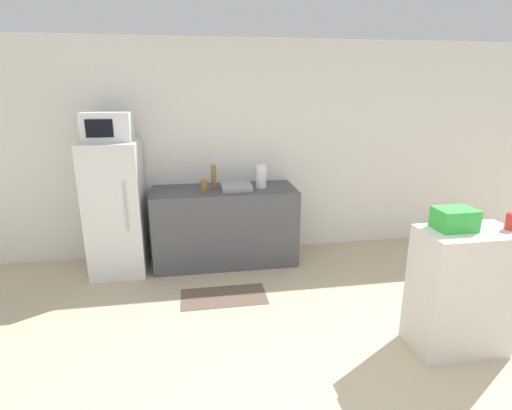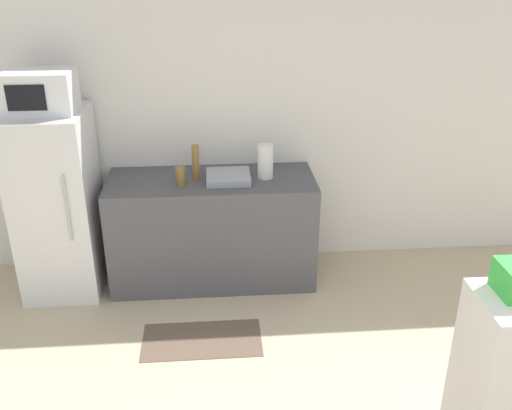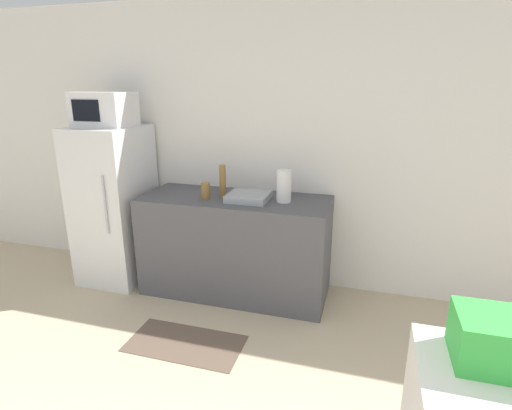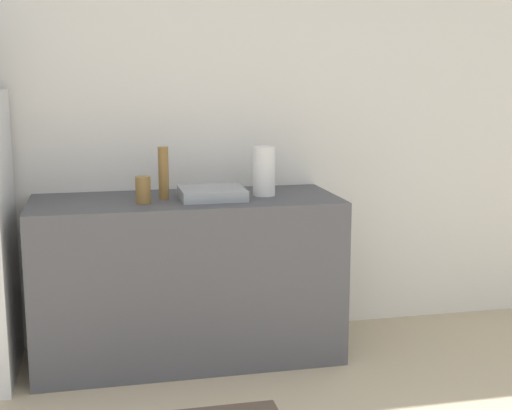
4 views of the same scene
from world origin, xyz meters
The scene contains 12 objects.
wall_back centered at (0.00, 3.23, 1.30)m, with size 8.00×0.06×2.60m, color white.
refrigerator centered at (-1.47, 2.83, 0.75)m, with size 0.59×0.70×1.50m.
microwave centered at (-1.47, 2.83, 1.65)m, with size 0.49×0.38×0.30m.
counter centered at (-0.25, 2.87, 0.45)m, with size 1.67×0.67×0.91m, color #4C4C51.
sink_basin centered at (-0.11, 2.83, 0.94)m, with size 0.35×0.32×0.06m, color #9EA3A8.
bottle_tall centered at (-0.37, 2.88, 1.05)m, with size 0.06×0.06×0.28m, color olive.
bottle_short centered at (-0.49, 2.78, 0.98)m, with size 0.08×0.08×0.14m, color olive.
shelf_cabinet centered at (1.43, 0.87, 0.51)m, with size 0.73×0.43×1.02m, color silver.
basket centered at (1.32, 0.92, 1.10)m, with size 0.29×0.22×0.16m, color green.
jar centered at (1.75, 0.85, 1.08)m, with size 0.08×0.08×0.13m, color red.
paper_towel_roll centered at (0.19, 2.87, 1.04)m, with size 0.12×0.12×0.28m, color white.
kitchen_rug centered at (-0.35, 1.98, 0.00)m, with size 0.86×0.44×0.01m, color brown.
Camera 1 is at (-0.62, -1.65, 2.06)m, focal length 28.00 mm.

